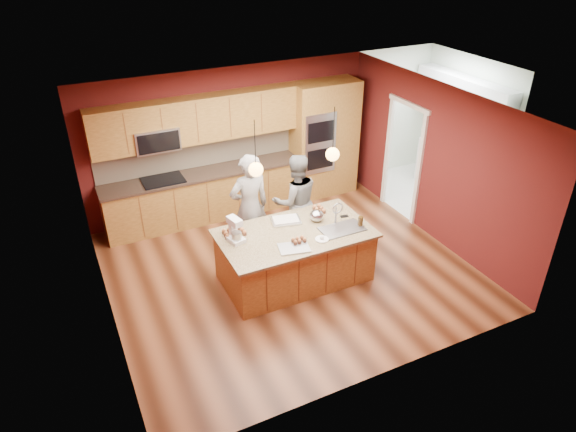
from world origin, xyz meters
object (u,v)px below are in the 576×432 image
island (296,255)px  person_left (250,207)px  person_right (296,201)px  stand_mixer (235,231)px  mixing_bowl (317,216)px

island → person_left: 1.09m
island → person_right: size_ratio=1.38×
island → stand_mixer: bearing=169.1°
stand_mixer → mixing_bowl: size_ratio=1.70×
person_left → stand_mixer: (-0.52, -0.73, 0.09)m
island → person_right: person_right is taller
mixing_bowl → person_left: bearing=138.4°
person_left → mixing_bowl: (0.82, -0.73, 0.02)m
person_left → stand_mixer: size_ratio=4.88×
person_right → mixing_bowl: size_ratio=7.55×
person_left → person_right: (0.83, 0.00, -0.08)m
person_left → mixing_bowl: bearing=136.4°
person_right → mixing_bowl: 0.74m
stand_mixer → island: bearing=-23.6°
island → person_right: (0.45, 0.90, 0.40)m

